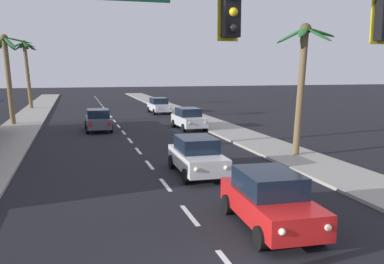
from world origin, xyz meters
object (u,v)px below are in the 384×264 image
Objects in this scene: sedan_parked_mid_kerb at (159,105)px; palm_left_farthest at (26,63)px; sedan_oncoming_far at (98,120)px; sedan_lead_at_stop_bar at (270,199)px; palm_left_third at (7,65)px; sedan_parked_nearest_kerb at (189,118)px; sedan_third_in_queue at (197,156)px; palm_right_second at (303,66)px.

palm_left_farthest is at bearing 147.28° from sedan_parked_mid_kerb.
sedan_lead_at_stop_bar is at bearing -80.16° from sedan_oncoming_far.
palm_left_third is (-10.79, 27.06, 4.19)m from sedan_lead_at_stop_bar.
sedan_third_in_queue is at bearing -103.79° from sedan_parked_nearest_kerb.
sedan_third_in_queue is 0.63× the size of palm_right_second.
sedan_oncoming_far is 22.45m from palm_left_farthest.
sedan_oncoming_far is (-3.80, 21.91, 0.00)m from sedan_lead_at_stop_bar.
sedan_parked_mid_kerb is at bearing 89.42° from sedan_parked_nearest_kerb.
sedan_oncoming_far is at bearing 99.84° from sedan_lead_at_stop_bar.
sedan_lead_at_stop_bar is 0.64× the size of palm_right_second.
palm_left_third is at bearing 133.11° from palm_right_second.
sedan_third_in_queue and sedan_parked_nearest_kerb have the same top height.
sedan_oncoming_far is 13.72m from sedan_parked_mid_kerb.
palm_right_second is (2.85, -24.68, 4.03)m from sedan_parked_mid_kerb.
sedan_third_in_queue is (-0.28, 6.75, 0.00)m from sedan_lead_at_stop_bar.
sedan_oncoming_far is 0.59× the size of palm_left_third.
sedan_parked_mid_kerb is 0.63× the size of palm_right_second.
palm_left_third is at bearing 156.08° from sedan_parked_nearest_kerb.
palm_left_farthest is at bearing 106.36° from sedan_third_in_queue.
palm_left_third is 0.93× the size of palm_left_farthest.
sedan_oncoming_far is (-3.53, 15.16, 0.00)m from sedan_third_in_queue.
sedan_oncoming_far and sedan_parked_nearest_kerb have the same top height.
sedan_parked_mid_kerb is 17.44m from palm_left_farthest.
sedan_lead_at_stop_bar is 29.43m from palm_left_third.
palm_left_third reaches higher than sedan_third_in_queue.
sedan_parked_mid_kerb is 0.55× the size of palm_left_farthest.
palm_left_farthest reaches higher than sedan_oncoming_far.
palm_left_third reaches higher than sedan_lead_at_stop_bar.
sedan_parked_nearest_kerb is (3.19, 20.87, 0.00)m from sedan_lead_at_stop_bar.
sedan_parked_nearest_kerb is (3.46, 14.12, 0.00)m from sedan_third_in_queue.
sedan_oncoming_far is 9.64m from palm_left_third.
palm_left_farthest reaches higher than palm_left_third.
sedan_lead_at_stop_bar is at bearing -98.69° from sedan_parked_nearest_kerb.
palm_left_third is at bearing 111.73° from sedan_lead_at_stop_bar.
palm_left_farthest is (-10.84, 42.73, 4.58)m from sedan_lead_at_stop_bar.
palm_left_farthest is 1.15× the size of palm_right_second.
palm_left_third is at bearing -155.02° from sedan_parked_mid_kerb.
sedan_third_in_queue is 23.25m from palm_left_third.
sedan_lead_at_stop_bar is at bearing -87.65° from sedan_third_in_queue.
sedan_parked_nearest_kerb is 12.77m from sedan_parked_mid_kerb.
palm_left_third is (-6.98, 5.15, 4.19)m from sedan_oncoming_far.
sedan_oncoming_far is 0.99× the size of sedan_parked_mid_kerb.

